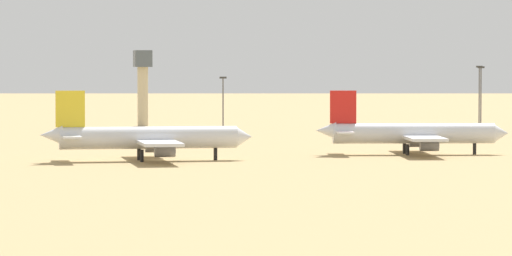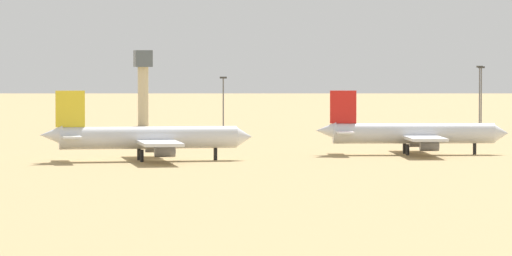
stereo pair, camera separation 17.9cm
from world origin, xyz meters
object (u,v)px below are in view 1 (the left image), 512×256
Objects in this scene: light_pole_mid at (481,95)px; control_tower at (143,80)px; light_pole_east at (223,101)px; parked_jet_yellow_2 at (147,138)px; light_pole_west at (479,93)px; parked_jet_red_3 at (412,134)px.

control_tower is at bearing 139.15° from light_pole_mid.
light_pole_east is (12.33, -62.97, -4.93)m from control_tower.
light_pole_west is (112.47, 119.86, 5.92)m from parked_jet_yellow_2.
parked_jet_red_3 is (56.03, 9.10, -0.12)m from parked_jet_yellow_2.
parked_jet_yellow_2 is 142.65m from light_pole_mid.
parked_jet_yellow_2 is 2.66× the size of light_pole_east.
light_pole_west is at bearing 11.32° from light_pole_east.
parked_jet_yellow_2 is 110.35m from light_pole_east.
parked_jet_red_3 is 2.59× the size of light_pole_east.
light_pole_east is (35.37, 104.43, 4.45)m from parked_jet_yellow_2.
light_pole_mid is at bearing 44.84° from parked_jet_yellow_2.
light_pole_east is at bearing -168.68° from light_pole_west.
light_pole_east is (-68.98, 7.34, -1.39)m from light_pole_mid.
light_pole_east is at bearing 112.45° from parked_jet_red_3.
parked_jet_red_3 is 100.56m from light_pole_mid.
light_pole_east is at bearing 73.20° from parked_jet_yellow_2.
parked_jet_yellow_2 is 2.26× the size of light_pole_mid.
light_pole_west is (56.44, 110.76, 6.04)m from parked_jet_red_3.
parked_jet_yellow_2 is 1.78× the size of control_tower.
parked_jet_yellow_2 is 1.03× the size of parked_jet_red_3.
parked_jet_yellow_2 is at bearing -97.83° from control_tower.
light_pole_mid reaches higher than light_pole_east.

